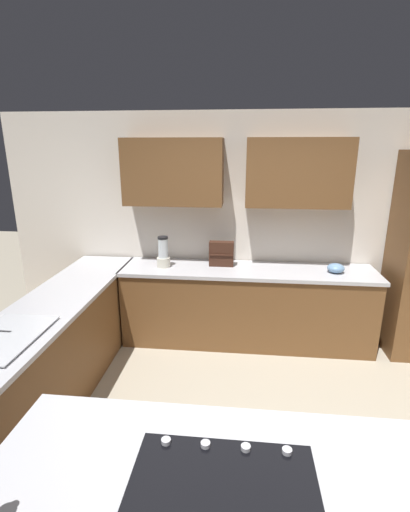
{
  "coord_description": "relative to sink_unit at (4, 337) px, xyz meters",
  "views": [
    {
      "loc": [
        0.17,
        2.2,
        2.2
      ],
      "look_at": [
        0.55,
        -1.4,
        1.13
      ],
      "focal_mm": 25.67,
      "sensor_mm": 36.0,
      "label": 1
    }
  ],
  "objects": [
    {
      "name": "lower_cabinets_side",
      "position": [
        -0.01,
        -0.59,
        -0.49
      ],
      "size": [
        0.6,
        2.9,
        0.86
      ],
      "primitive_type": "cube",
      "color": "brown",
      "rests_on": "ground"
    },
    {
      "name": "ground_plane",
      "position": [
        -1.83,
        -0.04,
        -0.92
      ],
      "size": [
        14.0,
        14.0,
        0.0
      ],
      "primitive_type": "plane",
      "color": "#9E937F"
    },
    {
      "name": "sink_unit",
      "position": [
        0.0,
        0.0,
        0.0
      ],
      "size": [
        0.46,
        0.7,
        0.23
      ],
      "color": "#515456",
      "rests_on": "countertop_side"
    },
    {
      "name": "countertop_side",
      "position": [
        -0.01,
        -0.59,
        -0.04
      ],
      "size": [
        0.64,
        2.94,
        0.04
      ],
      "primitive_type": "cube",
      "color": "#B2B2B7",
      "rests_on": "lower_cabinets_side"
    },
    {
      "name": "countertop_back",
      "position": [
        -1.73,
        -1.76,
        -0.04
      ],
      "size": [
        2.84,
        0.64,
        0.04
      ],
      "primitive_type": "cube",
      "color": "#B2B2B7",
      "rests_on": "lower_cabinets_back"
    },
    {
      "name": "blender",
      "position": [
        -0.78,
        -1.73,
        0.13
      ],
      "size": [
        0.15,
        0.15,
        0.35
      ],
      "color": "beige",
      "rests_on": "countertop_back"
    },
    {
      "name": "lower_cabinets_back",
      "position": [
        -1.73,
        -1.76,
        -0.49
      ],
      "size": [
        2.8,
        0.6,
        0.86
      ],
      "primitive_type": "cube",
      "color": "brown",
      "rests_on": "ground"
    },
    {
      "name": "island_top",
      "position": [
        -1.61,
        1.06,
        -0.04
      ],
      "size": [
        2.05,
        1.03,
        0.04
      ],
      "primitive_type": "cube",
      "color": "#B2B2B7",
      "rests_on": "island_base"
    },
    {
      "name": "spice_rack",
      "position": [
        -1.43,
        -1.84,
        0.12
      ],
      "size": [
        0.28,
        0.11,
        0.28
      ],
      "color": "#381E14",
      "rests_on": "countertop_back"
    },
    {
      "name": "mixing_bowl",
      "position": [
        -2.68,
        -1.73,
        0.03
      ],
      "size": [
        0.18,
        0.18,
        0.1
      ],
      "primitive_type": "ellipsoid",
      "color": "#668CB2",
      "rests_on": "countertop_back"
    },
    {
      "name": "cooktop",
      "position": [
        -1.61,
        1.05,
        -0.01
      ],
      "size": [
        0.76,
        0.56,
        0.03
      ],
      "color": "black",
      "rests_on": "island_top"
    },
    {
      "name": "wall_back",
      "position": [
        -1.76,
        -2.09,
        0.55
      ],
      "size": [
        6.0,
        0.44,
        2.6
      ],
      "color": "silver",
      "rests_on": "ground"
    }
  ]
}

